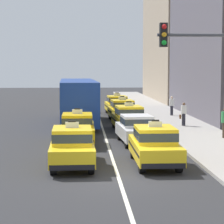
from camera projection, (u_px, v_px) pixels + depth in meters
name	position (u px, v px, depth m)	size (l,w,h in m)	color
ground_plane	(119.00, 180.00, 17.53)	(160.00, 160.00, 0.00)	#2B2B2D
lane_stripe_left_right	(100.00, 120.00, 37.40)	(0.14, 80.00, 0.01)	silver
sidewalk_curb	(183.00, 126.00, 32.77)	(4.00, 90.00, 0.15)	#9E9993
taxi_left_nearest	(72.00, 146.00, 19.81)	(1.89, 4.59, 1.96)	black
taxi_left_second	(77.00, 128.00, 25.71)	(1.82, 4.56, 1.96)	black
bus_left_third	(78.00, 99.00, 34.62)	(2.90, 11.28, 3.22)	black
sedan_left_fourth	(82.00, 103.00, 43.97)	(1.76, 4.30, 1.58)	black
taxi_right_nearest	(155.00, 145.00, 20.10)	(1.84, 4.57, 1.96)	black
sedan_right_second	(136.00, 128.00, 25.73)	(2.03, 4.40, 1.58)	black
taxi_right_third	(129.00, 118.00, 30.87)	(2.05, 4.65, 1.96)	black
taxi_right_fourth	(122.00, 110.00, 36.58)	(2.05, 4.65, 1.96)	black
taxi_right_fifth	(117.00, 105.00, 41.75)	(1.99, 4.63, 1.96)	black
pedestrian_near_crosswalk	(172.00, 106.00, 39.51)	(0.36, 0.24, 1.61)	#23232D
pedestrian_far_corner	(184.00, 114.00, 32.52)	(0.47, 0.24, 1.61)	#23232D
traffic_light_pole	(213.00, 78.00, 15.28)	(2.87, 0.33, 5.58)	#47474C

